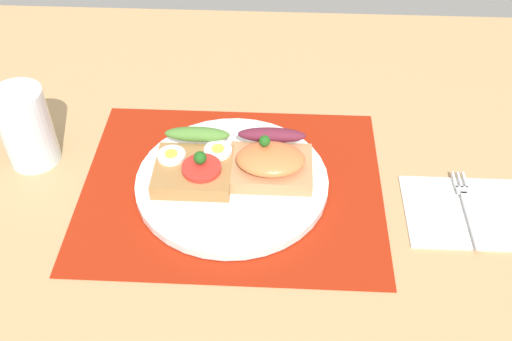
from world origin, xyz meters
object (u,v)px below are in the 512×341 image
at_px(napkin, 465,211).
at_px(drinking_glass, 26,127).
at_px(sandwich_egg_tomato, 195,163).
at_px(sandwich_salmon, 271,161).
at_px(fork, 467,206).
at_px(plate, 232,182).

relative_size(napkin, drinking_glass, 1.35).
bearing_deg(napkin, sandwich_egg_tomato, 172.73).
xyz_separation_m(sandwich_salmon, fork, (0.24, -0.04, -0.03)).
bearing_deg(sandwich_salmon, napkin, -10.74).
xyz_separation_m(napkin, drinking_glass, (-0.55, 0.07, 0.05)).
relative_size(sandwich_egg_tomato, drinking_glass, 0.92).
bearing_deg(drinking_glass, sandwich_salmon, -4.84).
height_order(sandwich_salmon, fork, sandwich_salmon).
bearing_deg(sandwich_salmon, plate, -163.89).
height_order(napkin, fork, fork).
bearing_deg(sandwich_salmon, drinking_glass, 175.16).
relative_size(plate, drinking_glass, 2.25).
bearing_deg(fork, plate, 174.69).
bearing_deg(plate, fork, -5.31).
distance_m(sandwich_egg_tomato, napkin, 0.33).
bearing_deg(plate, drinking_glass, 171.37).
bearing_deg(sandwich_egg_tomato, plate, -13.36).
distance_m(sandwich_salmon, napkin, 0.24).
height_order(sandwich_egg_tomato, sandwich_salmon, sandwich_salmon).
xyz_separation_m(fork, drinking_glass, (-0.55, 0.07, 0.05)).
height_order(napkin, drinking_glass, drinking_glass).
height_order(sandwich_salmon, drinking_glass, drinking_glass).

